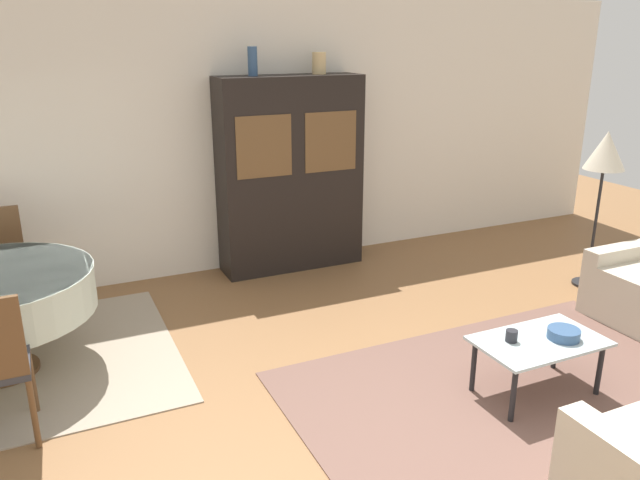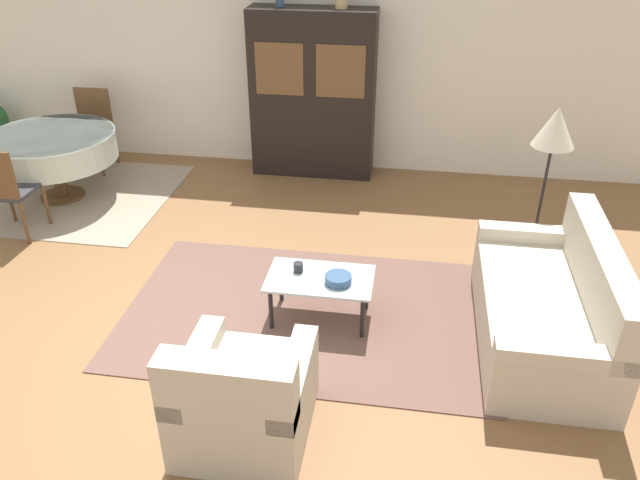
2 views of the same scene
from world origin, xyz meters
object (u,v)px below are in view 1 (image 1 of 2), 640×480
coffee_table (539,346)px  floor_lamp (605,157)px  bowl (564,334)px  vase_tall (253,61)px  vase_short (319,63)px  display_cabinet (290,175)px  cup (512,336)px

coffee_table → floor_lamp: floor_lamp is taller
bowl → vase_tall: vase_tall is taller
bowl → vase_short: bearing=97.3°
display_cabinet → coffee_table: bearing=-79.5°
vase_short → coffee_table: bearing=-85.5°
display_cabinet → vase_tall: bearing=179.9°
floor_lamp → vase_tall: size_ratio=5.61×
vase_tall → display_cabinet: bearing=-0.1°
bowl → vase_tall: bearing=109.4°
cup → bowl: size_ratio=0.38×
vase_tall → vase_short: (0.68, 0.00, -0.03)m
coffee_table → cup: bearing=161.9°
vase_tall → vase_short: vase_tall is taller
display_cabinet → vase_tall: size_ratio=7.33×
floor_lamp → bowl: floor_lamp is taller
floor_lamp → vase_tall: 3.35m
cup → vase_short: (-0.05, 2.91, 1.60)m
vase_short → bowl: bearing=-82.7°
bowl → vase_short: vase_short is taller
coffee_table → floor_lamp: 2.42m
bowl → floor_lamp: bearing=37.9°
coffee_table → display_cabinet: display_cabinet is taller
floor_lamp → vase_short: (-2.09, 1.70, 0.80)m
coffee_table → cup: (-0.19, 0.06, 0.09)m
coffee_table → vase_short: bearing=94.5°
vase_short → display_cabinet: bearing=-179.8°
display_cabinet → bowl: (0.70, -3.02, -0.53)m
bowl → vase_short: 3.45m
display_cabinet → cup: (0.36, -2.91, -0.53)m
display_cabinet → floor_lamp: 2.96m
floor_lamp → cup: bearing=-149.3°
cup → vase_short: vase_short is taller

